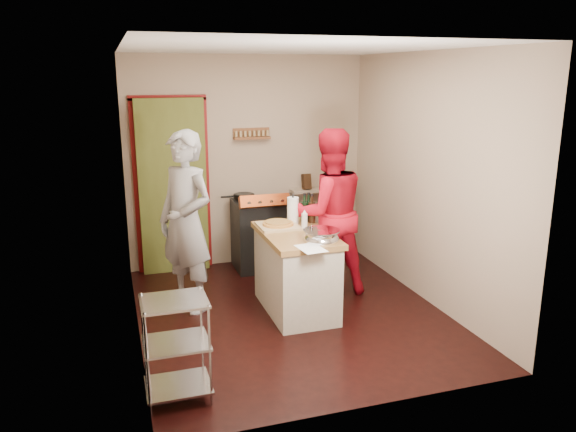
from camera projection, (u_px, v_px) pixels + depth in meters
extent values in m
plane|color=black|center=(291.00, 313.00, 5.73)|extent=(3.50, 3.50, 0.00)
cube|color=gray|center=(248.00, 162.00, 7.02)|extent=(3.00, 0.04, 2.60)
cube|color=#565B23|center=(171.00, 185.00, 6.85)|extent=(0.80, 0.40, 2.10)
cube|color=maroon|center=(136.00, 188.00, 6.66)|extent=(0.06, 0.06, 2.10)
cube|color=maroon|center=(207.00, 184.00, 6.91)|extent=(0.06, 0.06, 2.10)
cube|color=maroon|center=(167.00, 98.00, 6.53)|extent=(0.90, 0.06, 0.06)
cube|color=brown|center=(252.00, 138.00, 6.92)|extent=(0.46, 0.09, 0.03)
cube|color=brown|center=(251.00, 133.00, 6.94)|extent=(0.46, 0.02, 0.12)
cube|color=olive|center=(252.00, 133.00, 6.90)|extent=(0.42, 0.04, 0.07)
cube|color=gray|center=(321.00, 190.00, 7.31)|extent=(0.80, 0.18, 0.04)
cube|color=black|center=(306.00, 182.00, 7.22)|extent=(0.10, 0.14, 0.22)
cube|color=gray|center=(130.00, 199.00, 4.97)|extent=(0.04, 3.50, 2.60)
cube|color=gray|center=(427.00, 180.00, 5.85)|extent=(0.04, 3.50, 2.60)
cube|color=white|center=(291.00, 47.00, 5.08)|extent=(3.00, 3.50, 0.02)
cube|color=black|center=(259.00, 237.00, 6.97)|extent=(0.60, 0.55, 0.80)
cube|color=black|center=(258.00, 203.00, 6.86)|extent=(0.60, 0.55, 0.06)
cube|color=#9C3E16|center=(264.00, 201.00, 6.58)|extent=(0.60, 0.15, 0.17)
cylinder|color=black|center=(244.00, 196.00, 6.92)|extent=(0.26, 0.26, 0.05)
cylinder|color=silver|center=(148.00, 365.00, 3.92)|extent=(0.02, 0.02, 0.80)
cylinder|color=silver|center=(210.00, 356.00, 4.05)|extent=(0.02, 0.02, 0.80)
cylinder|color=silver|center=(144.00, 342.00, 4.25)|extent=(0.02, 0.02, 0.80)
cylinder|color=silver|center=(202.00, 334.00, 4.38)|extent=(0.02, 0.02, 0.80)
cube|color=silver|center=(178.00, 385.00, 4.22)|extent=(0.48, 0.40, 0.02)
cube|color=silver|center=(176.00, 343.00, 4.13)|extent=(0.48, 0.40, 0.02)
cube|color=silver|center=(174.00, 301.00, 4.05)|extent=(0.48, 0.40, 0.02)
cube|color=#BCB1A0|center=(296.00, 274.00, 5.71)|extent=(0.60, 1.05, 0.78)
cube|color=olive|center=(296.00, 235.00, 5.60)|extent=(0.65, 1.11, 0.05)
cube|color=#D2B080|center=(278.00, 226.00, 5.79)|extent=(0.40, 0.40, 0.02)
cylinder|color=#B98139|center=(278.00, 224.00, 5.78)|extent=(0.32, 0.32, 0.02)
ellipsoid|color=silver|center=(321.00, 236.00, 5.30)|extent=(0.35, 0.35, 0.11)
cylinder|color=white|center=(293.00, 210.00, 5.90)|extent=(0.12, 0.12, 0.28)
cylinder|color=silver|center=(304.00, 222.00, 5.67)|extent=(0.06, 0.06, 0.17)
cube|color=white|center=(311.00, 248.00, 5.08)|extent=(0.24, 0.32, 0.00)
cylinder|color=black|center=(308.00, 207.00, 6.00)|extent=(0.08, 0.08, 0.31)
cylinder|color=black|center=(312.00, 208.00, 5.93)|extent=(0.08, 0.08, 0.31)
cylinder|color=black|center=(304.00, 208.00, 5.95)|extent=(0.08, 0.08, 0.31)
imported|color=#B5B6BA|center=(186.00, 222.00, 5.63)|extent=(0.75, 0.80, 1.85)
imported|color=#B40C1E|center=(328.00, 213.00, 6.06)|extent=(0.89, 0.70, 1.82)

